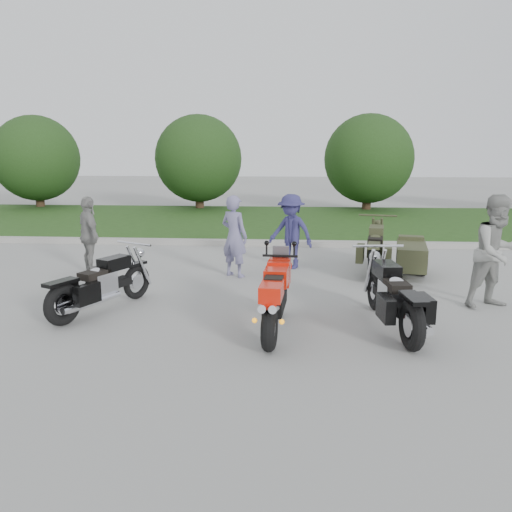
# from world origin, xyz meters

# --- Properties ---
(ground) EXTENTS (80.00, 80.00, 0.00)m
(ground) POSITION_xyz_m (0.00, 0.00, 0.00)
(ground) COLOR #A1A19B
(ground) RESTS_ON ground
(curb) EXTENTS (60.00, 0.30, 0.15)m
(curb) POSITION_xyz_m (0.00, 6.00, 0.07)
(curb) COLOR #A19E97
(curb) RESTS_ON ground
(grass_strip) EXTENTS (60.00, 8.00, 0.14)m
(grass_strip) POSITION_xyz_m (0.00, 10.15, 0.07)
(grass_strip) COLOR #336021
(grass_strip) RESTS_ON ground
(tree_far_left) EXTENTS (3.60, 3.60, 4.00)m
(tree_far_left) POSITION_xyz_m (-10.00, 13.50, 2.19)
(tree_far_left) COLOR #3F2B1C
(tree_far_left) RESTS_ON ground
(tree_mid_left) EXTENTS (3.60, 3.60, 4.00)m
(tree_mid_left) POSITION_xyz_m (-3.00, 13.50, 2.19)
(tree_mid_left) COLOR #3F2B1C
(tree_mid_left) RESTS_ON ground
(tree_mid_right) EXTENTS (3.60, 3.60, 4.00)m
(tree_mid_right) POSITION_xyz_m (4.00, 13.50, 2.19)
(tree_mid_right) COLOR #3F2B1C
(tree_mid_right) RESTS_ON ground
(sportbike_red) EXTENTS (0.42, 2.01, 0.96)m
(sportbike_red) POSITION_xyz_m (0.65, -0.59, 0.56)
(sportbike_red) COLOR black
(sportbike_red) RESTS_ON ground
(cruiser_left) EXTENTS (1.10, 2.05, 0.85)m
(cruiser_left) POSITION_xyz_m (-2.23, 0.13, 0.44)
(cruiser_left) COLOR black
(cruiser_left) RESTS_ON ground
(cruiser_right) EXTENTS (0.56, 2.39, 0.92)m
(cruiser_right) POSITION_xyz_m (2.39, -0.35, 0.47)
(cruiser_right) COLOR black
(cruiser_right) RESTS_ON ground
(cruiser_sidecar) EXTENTS (1.48, 2.44, 0.95)m
(cruiser_sidecar) POSITION_xyz_m (3.09, 3.04, 0.44)
(cruiser_sidecar) COLOR black
(cruiser_sidecar) RESTS_ON ground
(person_stripe) EXTENTS (0.74, 0.67, 1.70)m
(person_stripe) POSITION_xyz_m (-0.30, 2.64, 0.85)
(person_stripe) COLOR slate
(person_stripe) RESTS_ON ground
(person_grey) EXTENTS (1.12, 1.00, 1.89)m
(person_grey) POSITION_xyz_m (4.27, 0.88, 0.95)
(person_grey) COLOR #999A94
(person_grey) RESTS_ON ground
(person_denim) EXTENTS (1.23, 1.06, 1.65)m
(person_denim) POSITION_xyz_m (0.87, 3.46, 0.82)
(person_denim) COLOR navy
(person_denim) RESTS_ON ground
(person_back) EXTENTS (0.92, 1.00, 1.64)m
(person_back) POSITION_xyz_m (-3.39, 2.70, 0.82)
(person_back) COLOR gray
(person_back) RESTS_ON ground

